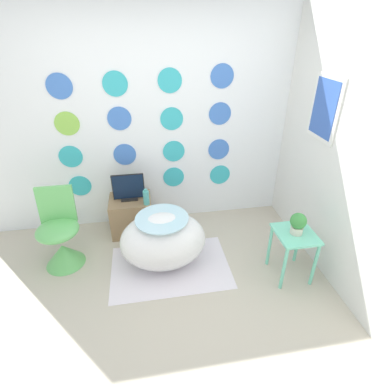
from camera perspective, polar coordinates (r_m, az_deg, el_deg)
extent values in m
plane|color=#BCB29E|center=(2.78, -4.71, -24.60)|extent=(12.00, 12.00, 0.00)
cube|color=white|center=(3.48, -8.45, 13.45)|extent=(4.28, 0.04, 2.60)
cylinder|color=#33B2BF|center=(3.81, -20.54, 1.09)|extent=(0.26, 0.01, 0.26)
cylinder|color=#8CCC4C|center=(3.74, -11.49, 1.58)|extent=(0.26, 0.01, 0.26)
cylinder|color=#33B2BF|center=(3.73, -3.51, 2.86)|extent=(0.26, 0.01, 0.26)
cylinder|color=#33B2BF|center=(3.84, 5.33, 3.29)|extent=(0.26, 0.01, 0.26)
cylinder|color=#33B2BF|center=(3.66, -22.10, 6.25)|extent=(0.26, 0.01, 0.26)
cylinder|color=#3F72CC|center=(3.58, -12.67, 6.97)|extent=(0.26, 0.01, 0.26)
cylinder|color=#33B2BF|center=(3.59, -3.49, 7.74)|extent=(0.26, 0.01, 0.26)
cylinder|color=#3F72CC|center=(3.69, 5.12, 8.07)|extent=(0.26, 0.01, 0.26)
cylinder|color=#8CCC4C|center=(3.54, -22.71, 11.91)|extent=(0.26, 0.01, 0.26)
cylinder|color=#3F72CC|center=(3.45, -13.66, 13.43)|extent=(0.26, 0.01, 0.26)
cylinder|color=#33B2BF|center=(3.46, -3.88, 13.72)|extent=(0.26, 0.01, 0.26)
cylinder|color=#3F72CC|center=(3.55, 5.35, 14.62)|extent=(0.26, 0.01, 0.26)
cylinder|color=#3F72CC|center=(3.45, -23.97, 17.93)|extent=(0.26, 0.01, 0.26)
cylinder|color=#33B2BF|center=(3.37, -14.44, 19.33)|extent=(0.26, 0.01, 0.26)
cylinder|color=#33B2BF|center=(3.38, -4.25, 20.41)|extent=(0.26, 0.01, 0.26)
cylinder|color=#3F72CC|center=(3.47, 5.77, 21.11)|extent=(0.26, 0.01, 0.26)
cube|color=silver|center=(3.16, 24.32, 9.53)|extent=(0.04, 2.69, 2.60)
cube|color=white|center=(3.15, 24.00, 14.34)|extent=(0.02, 0.44, 0.60)
cube|color=#3359B2|center=(3.14, 23.84, 14.34)|extent=(0.01, 0.36, 0.52)
cube|color=silver|center=(3.26, -4.13, -14.02)|extent=(1.23, 0.81, 0.01)
ellipsoid|color=white|center=(3.13, -5.51, -9.16)|extent=(0.88, 0.65, 0.59)
cylinder|color=#B2DBEA|center=(2.97, -5.77, -5.00)|extent=(0.53, 0.53, 0.01)
cone|color=#66C166|center=(3.49, -23.18, -10.85)|extent=(0.40, 0.40, 0.24)
ellipsoid|color=#66C166|center=(3.31, -24.24, -6.68)|extent=(0.42, 0.42, 0.15)
cube|color=#66C166|center=(3.33, -24.42, -2.25)|extent=(0.36, 0.09, 0.41)
cube|color=#8E704C|center=(3.70, -11.43, -4.27)|extent=(0.48, 0.41, 0.45)
cube|color=white|center=(3.49, -11.57, -4.99)|extent=(0.41, 0.01, 0.12)
cube|color=black|center=(3.58, -11.79, -1.17)|extent=(0.19, 0.12, 0.02)
cube|color=black|center=(3.51, -12.05, 1.03)|extent=(0.36, 0.01, 0.31)
cube|color=#0F1E38|center=(3.50, -12.05, 0.96)|extent=(0.34, 0.01, 0.29)
cylinder|color=#51B2AD|center=(3.41, -8.72, -1.07)|extent=(0.07, 0.07, 0.17)
cylinder|color=#51B2AD|center=(3.36, -8.84, 0.34)|extent=(0.04, 0.04, 0.02)
cube|color=#72D8B7|center=(3.02, 19.14, -7.57)|extent=(0.36, 0.39, 0.02)
cylinder|color=#72D8B7|center=(3.01, 17.08, -13.83)|extent=(0.03, 0.03, 0.49)
cylinder|color=#72D8B7|center=(3.14, 22.32, -12.73)|extent=(0.03, 0.03, 0.49)
cylinder|color=#72D8B7|center=(3.23, 14.56, -9.86)|extent=(0.03, 0.03, 0.49)
cylinder|color=#72D8B7|center=(3.36, 19.50, -9.03)|extent=(0.03, 0.03, 0.49)
cylinder|color=beige|center=(2.99, 19.29, -6.81)|extent=(0.12, 0.12, 0.08)
sphere|color=#3D8E42|center=(2.94, 19.62, -5.21)|extent=(0.15, 0.15, 0.15)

